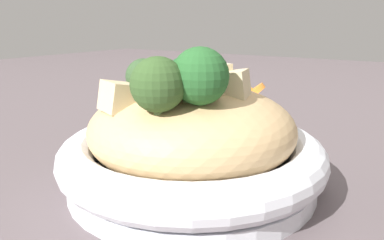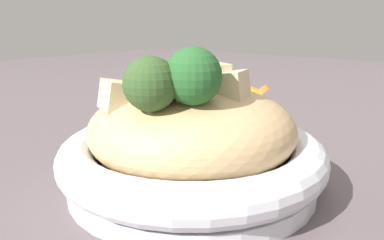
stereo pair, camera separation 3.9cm
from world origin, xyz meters
name	(u,v)px [view 2 (the right image)]	position (x,y,z in m)	size (l,w,h in m)	color
ground_plane	(192,184)	(0.00, 0.00, 0.00)	(3.00, 3.00, 0.00)	#5A4F52
serving_bowl	(192,160)	(0.00, 0.00, 0.03)	(0.28, 0.28, 0.06)	white
noodle_heap	(192,128)	(0.00, 0.00, 0.06)	(0.22, 0.22, 0.11)	tan
broccoli_florets	(168,80)	(0.04, 0.00, 0.12)	(0.15, 0.18, 0.07)	#9FB978
carrot_coins	(229,91)	(-0.03, 0.02, 0.10)	(0.13, 0.06, 0.03)	orange
zucchini_slices	(185,84)	(0.01, 0.00, 0.11)	(0.06, 0.09, 0.03)	beige
chicken_chunks	(188,84)	(0.00, 0.00, 0.11)	(0.14, 0.13, 0.05)	beige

